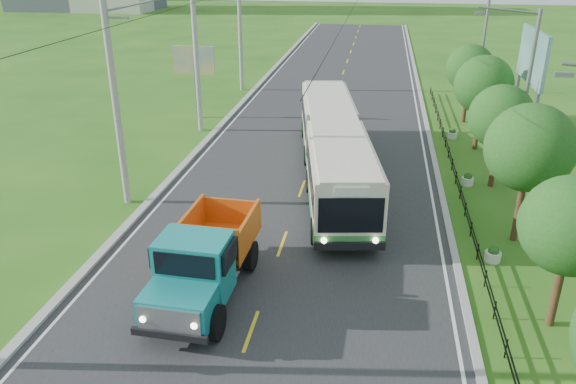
% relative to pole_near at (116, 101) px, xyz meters
% --- Properties ---
extents(ground, '(240.00, 240.00, 0.00)m').
position_rel_pole_near_xyz_m(ground, '(8.26, -9.00, -5.09)').
color(ground, '#245B15').
rests_on(ground, ground).
extents(road, '(14.00, 120.00, 0.02)m').
position_rel_pole_near_xyz_m(road, '(8.26, 11.00, -5.08)').
color(road, '#28282B').
rests_on(road, ground).
extents(curb_left, '(0.40, 120.00, 0.15)m').
position_rel_pole_near_xyz_m(curb_left, '(1.06, 11.00, -5.02)').
color(curb_left, '#9E9E99').
rests_on(curb_left, ground).
extents(curb_right, '(0.30, 120.00, 0.10)m').
position_rel_pole_near_xyz_m(curb_right, '(15.41, 11.00, -5.04)').
color(curb_right, '#9E9E99').
rests_on(curb_right, ground).
extents(edge_line_left, '(0.12, 120.00, 0.00)m').
position_rel_pole_near_xyz_m(edge_line_left, '(1.61, 11.00, -5.07)').
color(edge_line_left, silver).
rests_on(edge_line_left, road).
extents(edge_line_right, '(0.12, 120.00, 0.00)m').
position_rel_pole_near_xyz_m(edge_line_right, '(14.91, 11.00, -5.07)').
color(edge_line_right, silver).
rests_on(edge_line_right, road).
extents(centre_dash, '(0.12, 2.20, 0.00)m').
position_rel_pole_near_xyz_m(centre_dash, '(8.26, -9.00, -5.07)').
color(centre_dash, yellow).
rests_on(centre_dash, road).
extents(railing_right, '(0.04, 40.00, 0.60)m').
position_rel_pole_near_xyz_m(railing_right, '(16.26, 5.00, -4.79)').
color(railing_right, black).
rests_on(railing_right, ground).
extents(pole_near, '(3.51, 0.32, 10.00)m').
position_rel_pole_near_xyz_m(pole_near, '(0.00, 0.00, 0.00)').
color(pole_near, gray).
rests_on(pole_near, ground).
extents(pole_mid, '(3.51, 0.32, 10.00)m').
position_rel_pole_near_xyz_m(pole_mid, '(0.00, 12.00, 0.00)').
color(pole_mid, gray).
rests_on(pole_mid, ground).
extents(pole_far, '(3.51, 0.32, 10.00)m').
position_rel_pole_near_xyz_m(pole_far, '(0.00, 24.00, 0.00)').
color(pole_far, gray).
rests_on(pole_far, ground).
extents(tree_second, '(3.18, 3.26, 5.30)m').
position_rel_pole_near_xyz_m(tree_second, '(18.12, -6.86, -1.57)').
color(tree_second, '#382314').
rests_on(tree_second, ground).
extents(tree_third, '(3.60, 3.62, 6.00)m').
position_rel_pole_near_xyz_m(tree_third, '(18.12, -0.86, -1.11)').
color(tree_third, '#382314').
rests_on(tree_third, ground).
extents(tree_fourth, '(3.24, 3.31, 5.40)m').
position_rel_pole_near_xyz_m(tree_fourth, '(18.12, 5.14, -1.51)').
color(tree_fourth, '#382314').
rests_on(tree_fourth, ground).
extents(tree_fifth, '(3.48, 3.52, 5.80)m').
position_rel_pole_near_xyz_m(tree_fifth, '(18.12, 11.14, -1.24)').
color(tree_fifth, '#382314').
rests_on(tree_fifth, ground).
extents(tree_back, '(3.30, 3.36, 5.50)m').
position_rel_pole_near_xyz_m(tree_back, '(18.12, 17.14, -1.44)').
color(tree_back, '#382314').
rests_on(tree_back, ground).
extents(streetlight_mid, '(3.02, 0.20, 9.07)m').
position_rel_pole_near_xyz_m(streetlight_mid, '(18.90, 5.00, -0.19)').
color(streetlight_mid, slate).
rests_on(streetlight_mid, ground).
extents(streetlight_far, '(3.02, 0.20, 9.07)m').
position_rel_pole_near_xyz_m(streetlight_far, '(18.90, 19.00, -0.19)').
color(streetlight_far, slate).
rests_on(streetlight_far, ground).
extents(planter_near, '(0.64, 0.64, 0.67)m').
position_rel_pole_near_xyz_m(planter_near, '(16.86, -3.00, -4.81)').
color(planter_near, silver).
rests_on(planter_near, ground).
extents(planter_mid, '(0.64, 0.64, 0.67)m').
position_rel_pole_near_xyz_m(planter_mid, '(16.86, 5.00, -4.81)').
color(planter_mid, silver).
rests_on(planter_mid, ground).
extents(planter_far, '(0.64, 0.64, 0.67)m').
position_rel_pole_near_xyz_m(planter_far, '(16.86, 13.00, -4.81)').
color(planter_far, silver).
rests_on(planter_far, ground).
extents(billboard_left, '(3.00, 0.20, 5.20)m').
position_rel_pole_near_xyz_m(billboard_left, '(-1.24, 15.00, -1.23)').
color(billboard_left, slate).
rests_on(billboard_left, ground).
extents(billboard_right, '(0.24, 6.00, 7.30)m').
position_rel_pole_near_xyz_m(billboard_right, '(20.56, 11.00, 0.25)').
color(billboard_right, slate).
rests_on(billboard_right, ground).
extents(bus, '(5.69, 17.79, 3.39)m').
position_rel_pole_near_xyz_m(bus, '(9.71, 4.54, -3.05)').
color(bus, '#34833C').
rests_on(bus, ground).
extents(dump_truck, '(2.83, 6.76, 2.80)m').
position_rel_pole_near_xyz_m(dump_truck, '(6.18, -7.15, -3.51)').
color(dump_truck, teal).
rests_on(dump_truck, ground).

